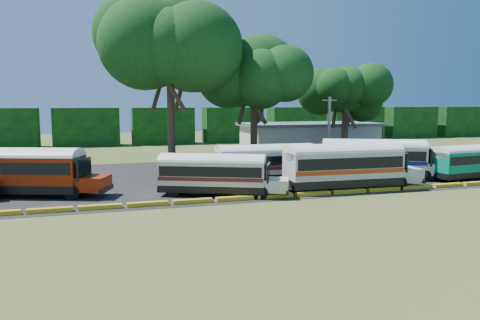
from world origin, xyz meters
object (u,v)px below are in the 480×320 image
object	(u,v)px
bus_red	(24,168)
bus_teal	(473,160)
bus_white_red	(346,164)
bus_cream_west	(215,172)
tree_west	(170,40)

from	to	relation	value
bus_red	bus_teal	world-z (taller)	bus_red
bus_red	bus_white_red	xyz separation A→B (m)	(23.67, -4.66, 0.02)
bus_cream_west	bus_teal	size ratio (longest dim) A/B	0.99
bus_cream_west	tree_west	distance (m)	18.99
bus_teal	tree_west	xyz separation A→B (m)	(-24.41, 14.92, 11.28)
bus_teal	tree_west	world-z (taller)	tree_west
bus_white_red	tree_west	xyz separation A→B (m)	(-11.12, 16.05, 11.00)
bus_white_red	tree_west	size ratio (longest dim) A/B	0.64
bus_red	tree_west	size ratio (longest dim) A/B	0.63
tree_west	bus_cream_west	bearing A→B (deg)	-86.88
bus_cream_west	bus_white_red	world-z (taller)	bus_white_red
bus_cream_west	tree_west	size ratio (longest dim) A/B	0.54
bus_red	bus_cream_west	bearing A→B (deg)	3.80
bus_red	bus_cream_west	size ratio (longest dim) A/B	1.16
bus_teal	tree_west	size ratio (longest dim) A/B	0.55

